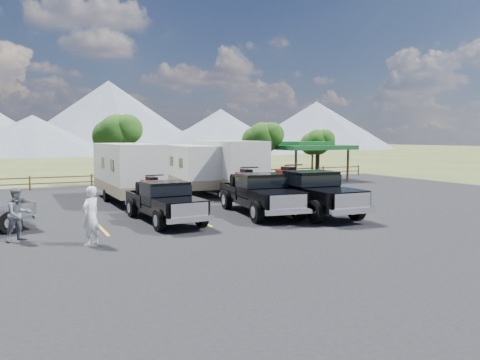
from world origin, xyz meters
name	(u,v)px	position (x,y,z in m)	size (l,w,h in m)	color
ground	(271,229)	(0.00, 0.00, 0.00)	(320.00, 320.00, 0.00)	#404F21
asphalt_lot	(238,217)	(0.00, 3.00, 0.02)	(44.00, 34.00, 0.04)	black
stall_lines	(229,213)	(0.00, 4.00, 0.04)	(12.12, 5.50, 0.01)	yellow
tree_ne_a	(263,138)	(8.97, 17.01, 3.48)	(3.11, 2.92, 4.76)	black
tree_ne_b	(317,142)	(14.98, 18.01, 3.13)	(2.77, 2.59, 4.27)	black
tree_north	(117,134)	(-2.03, 19.02, 3.83)	(3.46, 3.24, 5.25)	black
rail_fence	(173,176)	(2.00, 18.50, 0.61)	(36.12, 0.12, 1.00)	brown
pavilion	(305,147)	(13.00, 17.00, 2.79)	(6.20, 6.20, 3.22)	brown
mountain_range	(16,119)	(-7.63, 105.98, 7.87)	(209.00, 71.00, 20.00)	slate
rig_left	(164,200)	(-3.35, 3.25, 0.95)	(2.23, 5.77, 1.90)	black
rig_center	(259,192)	(1.18, 3.19, 1.05)	(2.78, 6.50, 2.11)	black
rig_right	(308,191)	(3.22, 2.22, 1.11)	(2.57, 6.75, 2.23)	black
trailer_left	(127,171)	(-3.32, 10.22, 1.71)	(2.46, 9.14, 3.18)	silver
trailer_center	(191,168)	(1.25, 12.40, 1.62)	(2.85, 8.74, 3.02)	silver
trailer_right	(227,166)	(3.21, 11.20, 1.77)	(2.98, 9.57, 3.31)	silver
person_a	(91,216)	(-6.78, 0.06, 1.02)	(0.71, 0.47, 1.95)	white
person_b	(18,214)	(-8.90, 1.77, 0.96)	(0.89, 0.70, 1.84)	slate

